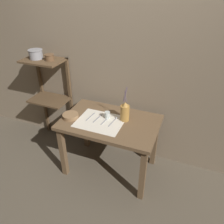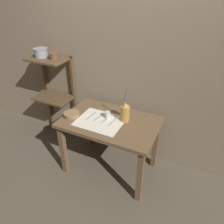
% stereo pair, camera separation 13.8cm
% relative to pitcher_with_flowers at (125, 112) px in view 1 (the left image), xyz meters
% --- Properties ---
extents(ground_plane, '(12.00, 12.00, 0.00)m').
position_rel_pitcher_with_flowers_xyz_m(ground_plane, '(-0.14, -0.08, -0.82)').
color(ground_plane, brown).
extents(stone_wall_back, '(7.00, 0.06, 2.40)m').
position_rel_pitcher_with_flowers_xyz_m(stone_wall_back, '(-0.14, 0.38, 0.38)').
color(stone_wall_back, gray).
rests_on(stone_wall_back, ground_plane).
extents(wooden_table, '(1.07, 0.69, 0.71)m').
position_rel_pitcher_with_flowers_xyz_m(wooden_table, '(-0.14, -0.08, -0.21)').
color(wooden_table, brown).
rests_on(wooden_table, ground_plane).
extents(wooden_shelf_unit, '(0.50, 0.34, 1.22)m').
position_rel_pitcher_with_flowers_xyz_m(wooden_shelf_unit, '(-1.12, 0.20, 0.03)').
color(wooden_shelf_unit, brown).
rests_on(wooden_shelf_unit, ground_plane).
extents(linen_cloth, '(0.51, 0.41, 0.00)m').
position_rel_pitcher_with_flowers_xyz_m(linen_cloth, '(-0.24, -0.13, -0.10)').
color(linen_cloth, silver).
rests_on(linen_cloth, wooden_table).
extents(pitcher_with_flowers, '(0.10, 0.10, 0.42)m').
position_rel_pitcher_with_flowers_xyz_m(pitcher_with_flowers, '(0.00, 0.00, 0.00)').
color(pitcher_with_flowers, '#B7843D').
rests_on(pitcher_with_flowers, wooden_table).
extents(wooden_bowl, '(0.18, 0.18, 0.04)m').
position_rel_pitcher_with_flowers_xyz_m(wooden_bowl, '(-0.58, -0.18, -0.08)').
color(wooden_bowl, '#8E6B47').
rests_on(wooden_bowl, wooden_table).
extents(glass_tumbler_near, '(0.06, 0.06, 0.08)m').
position_rel_pitcher_with_flowers_xyz_m(glass_tumbler_near, '(-0.19, -0.04, -0.06)').
color(glass_tumbler_near, silver).
rests_on(glass_tumbler_near, wooden_table).
extents(knife_center, '(0.03, 0.18, 0.00)m').
position_rel_pitcher_with_flowers_xyz_m(knife_center, '(-0.38, -0.09, -0.10)').
color(knife_center, '#939399').
rests_on(knife_center, wooden_table).
extents(fork_inner, '(0.03, 0.18, 0.00)m').
position_rel_pitcher_with_flowers_xyz_m(fork_inner, '(-0.29, -0.09, -0.10)').
color(fork_inner, '#939399').
rests_on(fork_inner, wooden_table).
extents(fork_outer, '(0.03, 0.18, 0.00)m').
position_rel_pitcher_with_flowers_xyz_m(fork_outer, '(-0.19, -0.10, -0.10)').
color(fork_outer, '#939399').
rests_on(fork_outer, wooden_table).
extents(spoon_outer, '(0.04, 0.19, 0.02)m').
position_rel_pitcher_with_flowers_xyz_m(spoon_outer, '(-0.10, -0.04, -0.10)').
color(spoon_outer, '#939399').
rests_on(spoon_outer, wooden_table).
extents(metal_pot_large, '(0.17, 0.17, 0.11)m').
position_rel_pitcher_with_flowers_xyz_m(metal_pot_large, '(-1.21, 0.16, 0.46)').
color(metal_pot_large, '#939399').
rests_on(metal_pot_large, wooden_shelf_unit).
extents(metal_pot_small, '(0.11, 0.11, 0.07)m').
position_rel_pitcher_with_flowers_xyz_m(metal_pot_small, '(-1.02, 0.16, 0.44)').
color(metal_pot_small, brown).
rests_on(metal_pot_small, wooden_shelf_unit).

